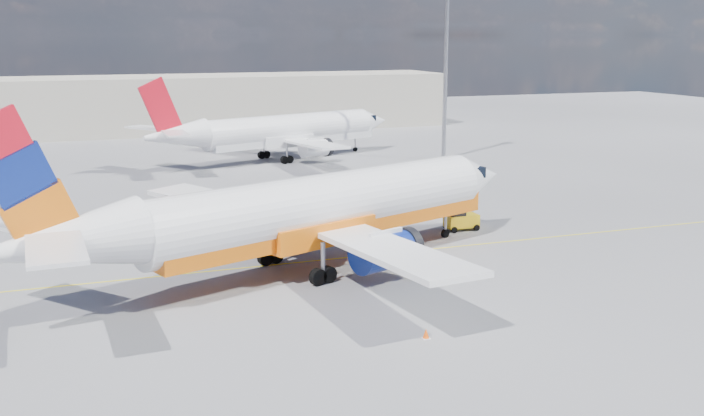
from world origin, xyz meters
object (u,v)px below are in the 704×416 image
object	(u,v)px
second_jet	(282,131)
traffic_cone	(426,334)
main_jet	(309,211)
gse_tug	(460,219)

from	to	relation	value
second_jet	traffic_cone	xyz separation A→B (m)	(-7.41, -53.90, -3.02)
traffic_cone	second_jet	bearing A→B (deg)	82.18
main_jet	second_jet	distance (m)	42.72
second_jet	gse_tug	xyz separation A→B (m)	(3.81, -35.82, -2.47)
main_jet	traffic_cone	world-z (taller)	main_jet
main_jet	gse_tug	distance (m)	14.70
main_jet	traffic_cone	distance (m)	12.84
second_jet	traffic_cone	bearing A→B (deg)	-117.08
main_jet	gse_tug	xyz separation A→B (m)	(13.18, 5.86, -2.85)
main_jet	traffic_cone	size ratio (longest dim) A/B	72.43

